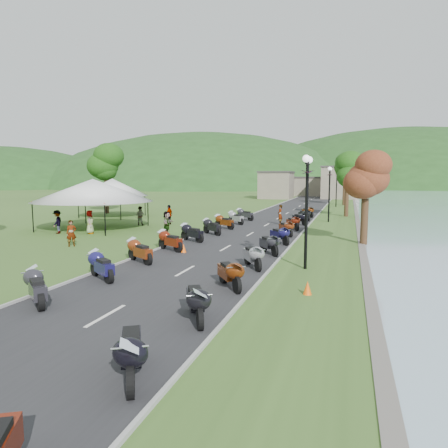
% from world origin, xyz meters
% --- Properties ---
extents(road, '(7.00, 120.00, 0.02)m').
position_xyz_m(road, '(0.00, 40.00, 0.01)').
color(road, '#29292B').
rests_on(road, ground).
extents(hills_backdrop, '(360.00, 120.00, 76.00)m').
position_xyz_m(hills_backdrop, '(0.00, 200.00, 0.00)').
color(hills_backdrop, '#285621').
rests_on(hills_backdrop, ground).
extents(far_building, '(18.00, 16.00, 5.00)m').
position_xyz_m(far_building, '(-2.00, 85.00, 2.50)').
color(far_building, gray).
rests_on(far_building, ground).
extents(moto_row_left, '(2.60, 46.01, 1.10)m').
position_xyz_m(moto_row_left, '(-2.69, 15.29, 0.55)').
color(moto_row_left, '#331411').
rests_on(moto_row_left, ground).
extents(moto_row_right, '(2.60, 41.00, 1.10)m').
position_xyz_m(moto_row_right, '(2.66, 22.78, 0.55)').
color(moto_row_right, '#331411').
rests_on(moto_row_right, ground).
extents(vendor_tent_main, '(6.27, 6.27, 4.00)m').
position_xyz_m(vendor_tent_main, '(-12.69, 27.29, 2.00)').
color(vendor_tent_main, silver).
rests_on(vendor_tent_main, ground).
extents(vendor_tent_side, '(4.86, 4.86, 4.00)m').
position_xyz_m(vendor_tent_side, '(-16.78, 36.29, 2.00)').
color(vendor_tent_side, silver).
rests_on(vendor_tent_side, ground).
extents(tree_lakeside, '(2.31, 2.31, 6.41)m').
position_xyz_m(tree_lakeside, '(7.71, 25.95, 3.20)').
color(tree_lakeside, '#245C15').
rests_on(tree_lakeside, ground).
extents(pedestrian_a, '(0.71, 0.71, 1.59)m').
position_xyz_m(pedestrian_a, '(-8.99, 19.86, 0.00)').
color(pedestrian_a, slate).
rests_on(pedestrian_a, ground).
extents(pedestrian_b, '(0.83, 0.51, 1.64)m').
position_xyz_m(pedestrian_b, '(-10.41, 30.58, 0.00)').
color(pedestrian_b, slate).
rests_on(pedestrian_b, ground).
extents(pedestrian_c, '(0.82, 1.21, 1.73)m').
position_xyz_m(pedestrian_c, '(-13.64, 24.19, 0.00)').
color(pedestrian_c, slate).
rests_on(pedestrian_c, ground).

